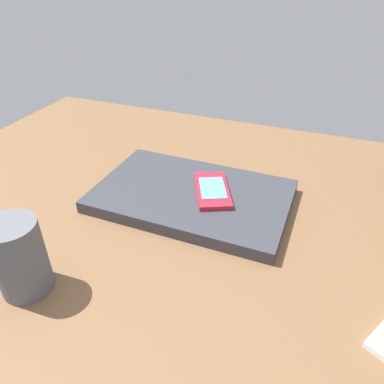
{
  "coord_description": "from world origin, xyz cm",
  "views": [
    {
      "loc": [
        16.94,
        -49.91,
        41.39
      ],
      "look_at": [
        -2.89,
        1.11,
        5.0
      ],
      "focal_mm": 34.3,
      "sensor_mm": 36.0,
      "label": 1
    }
  ],
  "objects": [
    {
      "name": "cell_phone_on_laptop",
      "position": [
        0.65,
        2.04,
        5.7
      ],
      "size": [
        9.88,
        12.57,
        1.0
      ],
      "color": "red",
      "rests_on": "laptop_closed"
    },
    {
      "name": "laptop_closed",
      "position": [
        -2.89,
        1.11,
        4.12
      ],
      "size": [
        34.59,
        22.22,
        2.24
      ],
      "primitive_type": "cube",
      "rotation": [
        0.0,
        0.0,
        -0.02
      ],
      "color": "#33353D",
      "rests_on": "desk_surface"
    },
    {
      "name": "desk_surface",
      "position": [
        0.0,
        0.0,
        1.5
      ],
      "size": [
        120.0,
        80.0,
        3.0
      ],
      "primitive_type": "cube",
      "color": "brown",
      "rests_on": "ground"
    },
    {
      "name": "pen_cup",
      "position": [
        -16.21,
        -25.84,
        8.39
      ],
      "size": [
        6.71,
        6.71,
        10.77
      ],
      "primitive_type": "cylinder",
      "color": "#595B60",
      "rests_on": "desk_surface"
    }
  ]
}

